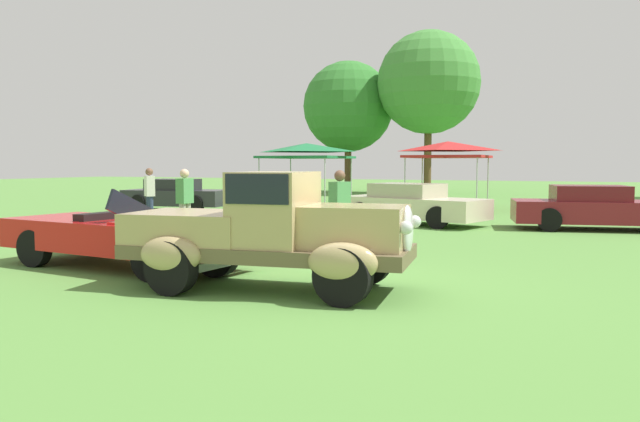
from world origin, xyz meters
The scene contains 13 objects.
ground_plane centered at (0.00, 0.00, 0.00)m, with size 120.00×120.00×0.00m, color #568C3D.
feature_pickup_truck centered at (-0.58, -0.54, 0.86)m, with size 4.30×2.22×1.70m.
neighbor_convertible centered at (-3.74, 0.17, 0.58)m, with size 4.77×2.18×1.40m.
show_car_charcoal centered at (-11.14, 11.48, 0.60)m, with size 4.20×2.22×1.22m.
show_car_cream centered at (-1.31, 9.82, 0.60)m, with size 4.78×2.97×1.22m.
show_car_burgundy centered at (3.78, 10.17, 0.60)m, with size 4.60×2.51×1.22m.
spectator_near_truck centered at (-8.27, 6.34, 0.91)m, with size 0.46×0.44×1.69m.
spectator_between_cars centered at (-0.90, 2.99, 0.91)m, with size 0.36×0.46×1.69m.
spectator_by_row centered at (-5.36, 4.05, 0.91)m, with size 0.25×0.40×1.69m.
canopy_tent_left_field centered at (-7.70, 16.20, 2.42)m, with size 3.38×3.38×2.71m.
canopy_tent_center_field centered at (-1.57, 16.44, 2.42)m, with size 3.07×3.07×2.71m.
treeline_far_left centered at (-10.56, 28.80, 5.44)m, with size 5.74×5.74×8.33m.
treeline_mid_left centered at (-5.25, 28.28, 6.62)m, with size 6.10×6.10×9.69m.
Camera 1 is at (3.57, -8.31, 1.81)m, focal length 34.60 mm.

